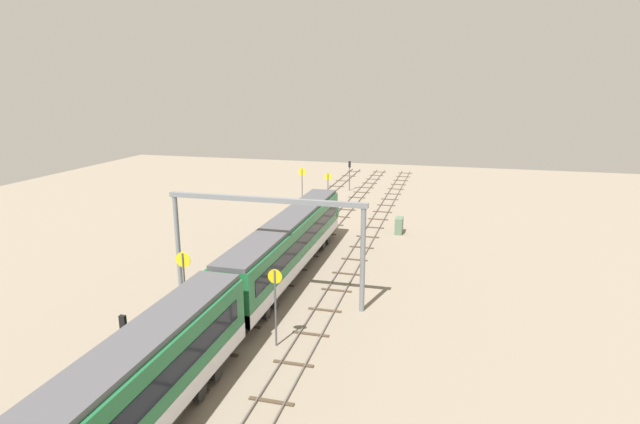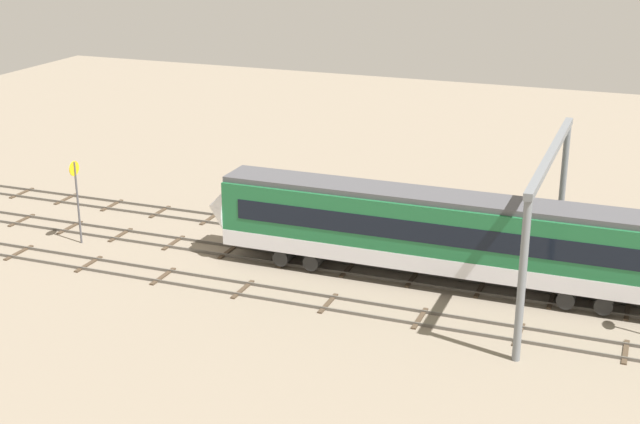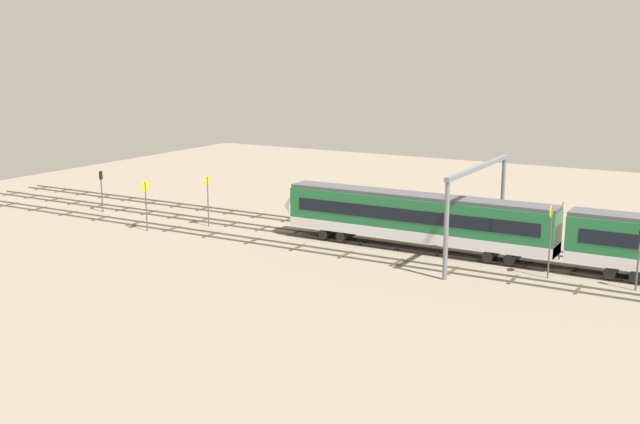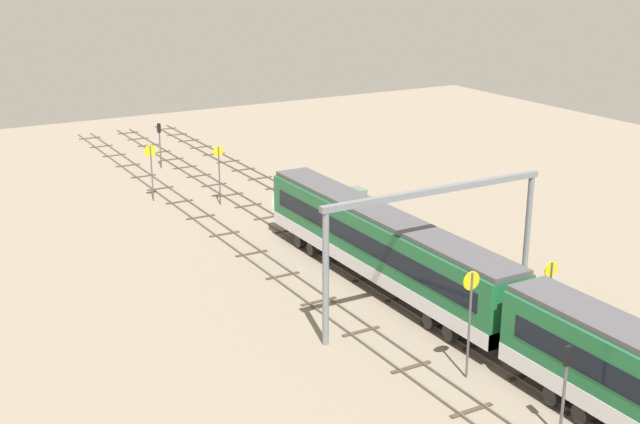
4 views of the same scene
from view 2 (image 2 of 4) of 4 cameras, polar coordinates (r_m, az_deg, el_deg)
ground_plane at (r=50.39m, az=-0.18°, el=-3.37°), size 111.79×111.79×0.00m
track_near_foreground at (r=54.40m, az=1.60°, el=-1.57°), size 95.79×2.40×0.16m
track_with_train at (r=50.37m, az=-0.18°, el=-3.31°), size 95.79×2.40×0.16m
track_middle at (r=46.44m, az=-2.27°, el=-5.33°), size 95.79×2.40×0.16m
overhead_gantry at (r=45.69m, az=14.29°, el=1.32°), size 0.40×14.84×7.85m
speed_sign_mid_trackside at (r=54.42m, az=-15.19°, el=1.30°), size 0.14×0.88×5.05m
relay_cabinet at (r=59.57m, az=-4.46°, el=1.06°), size 1.60×0.76×1.75m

